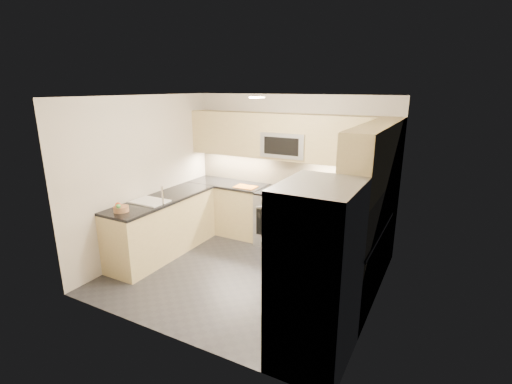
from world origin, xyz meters
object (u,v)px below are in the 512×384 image
(gas_range, at_px, (282,218))
(microwave, at_px, (286,145))
(fruit_basket, at_px, (121,209))
(cutting_board, at_px, (246,187))
(utensil_bowl, at_px, (358,196))
(refrigerator, at_px, (316,276))

(gas_range, bearing_deg, microwave, 90.00)
(gas_range, bearing_deg, fruit_basket, -126.91)
(cutting_board, xyz_separation_m, fruit_basket, (-0.88, -1.95, 0.03))
(cutting_board, bearing_deg, utensil_bowl, 3.19)
(cutting_board, bearing_deg, gas_range, 8.32)
(utensil_bowl, bearing_deg, gas_range, -179.50)
(microwave, xyz_separation_m, utensil_bowl, (1.26, -0.11, -0.68))
(utensil_bowl, xyz_separation_m, fruit_basket, (-2.79, -2.05, -0.04))
(microwave, distance_m, fruit_basket, 2.75)
(refrigerator, distance_m, fruit_basket, 3.01)
(gas_range, bearing_deg, utensil_bowl, 0.50)
(gas_range, xyz_separation_m, refrigerator, (1.45, -2.43, 0.45))
(refrigerator, height_order, fruit_basket, refrigerator)
(refrigerator, xyz_separation_m, fruit_basket, (-2.98, 0.38, 0.08))
(microwave, height_order, fruit_basket, microwave)
(microwave, bearing_deg, utensil_bowl, -5.18)
(refrigerator, relative_size, cutting_board, 4.82)
(gas_range, height_order, utensil_bowl, utensil_bowl)
(refrigerator, distance_m, cutting_board, 3.14)
(microwave, relative_size, utensil_bowl, 2.69)
(fruit_basket, bearing_deg, refrigerator, -7.29)
(cutting_board, bearing_deg, microwave, 18.67)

